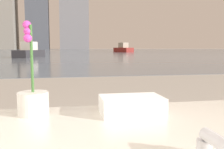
{
  "coord_description": "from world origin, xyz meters",
  "views": [
    {
      "loc": [
        -0.35,
        -0.31,
        0.88
      ],
      "look_at": [
        0.11,
        2.19,
        0.6
      ],
      "focal_mm": 40.0,
      "sensor_mm": 36.0,
      "label": 1
    }
  ],
  "objects_px": {
    "potted_orchid": "(33,98)",
    "towel_stack": "(131,105)",
    "harbor_boat_0": "(123,49)",
    "faucet_near": "(218,146)"
  },
  "relations": [
    {
      "from": "potted_orchid",
      "to": "towel_stack",
      "type": "height_order",
      "value": "potted_orchid"
    },
    {
      "from": "harbor_boat_0",
      "to": "towel_stack",
      "type": "bearing_deg",
      "value": -102.86
    },
    {
      "from": "towel_stack",
      "to": "harbor_boat_0",
      "type": "distance_m",
      "value": 44.38
    },
    {
      "from": "potted_orchid",
      "to": "towel_stack",
      "type": "bearing_deg",
      "value": -8.23
    },
    {
      "from": "potted_orchid",
      "to": "faucet_near",
      "type": "bearing_deg",
      "value": -48.01
    },
    {
      "from": "potted_orchid",
      "to": "harbor_boat_0",
      "type": "xyz_separation_m",
      "value": [
        10.32,
        43.21,
        -0.04
      ]
    },
    {
      "from": "faucet_near",
      "to": "harbor_boat_0",
      "type": "bearing_deg",
      "value": 77.4
    },
    {
      "from": "towel_stack",
      "to": "harbor_boat_0",
      "type": "height_order",
      "value": "harbor_boat_0"
    },
    {
      "from": "towel_stack",
      "to": "harbor_boat_0",
      "type": "xyz_separation_m",
      "value": [
        9.88,
        43.27,
        -0.0
      ]
    },
    {
      "from": "faucet_near",
      "to": "potted_orchid",
      "type": "bearing_deg",
      "value": 131.99
    }
  ]
}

